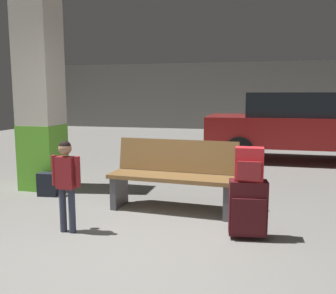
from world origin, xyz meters
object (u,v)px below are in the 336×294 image
structural_pillar (40,88)px  backpack_dark_floor (48,184)px  backpack_bright (249,165)px  suitcase (248,208)px  bench (173,176)px  parked_car_near (299,125)px  child (66,176)px

structural_pillar → backpack_dark_floor: structural_pillar is taller
structural_pillar → backpack_bright: (3.18, -1.38, -0.79)m
suitcase → backpack_bright: (-0.00, -0.00, 0.45)m
suitcase → backpack_dark_floor: size_ratio=1.78×
bench → parked_car_near: (1.95, 4.10, 0.36)m
structural_pillar → parked_car_near: size_ratio=0.77×
bench → parked_car_near: parked_car_near is taller
bench → backpack_bright: backpack_bright is taller
child → backpack_dark_floor: child is taller
structural_pillar → suitcase: 3.68m
suitcase → backpack_dark_floor: 3.03m
suitcase → parked_car_near: bearing=78.4°
suitcase → backpack_bright: 0.45m
structural_pillar → backpack_dark_floor: (0.32, -0.41, -1.40)m
parked_car_near → backpack_dark_floor: bearing=-134.8°
bench → child: (-0.93, -1.02, 0.17)m
parked_car_near → backpack_bright: bearing=-101.6°
backpack_bright → backpack_dark_floor: 3.09m
bench → backpack_dark_floor: 1.95m
child → parked_car_near: 5.88m
child → parked_car_near: bearing=60.7°
bench → parked_car_near: bearing=64.6°
parked_car_near → bench: bearing=-115.4°
suitcase → parked_car_near: 4.98m
backpack_bright → backpack_dark_floor: backpack_bright is taller
bench → suitcase: size_ratio=2.70×
structural_pillar → child: structural_pillar is taller
bench → child: 1.39m
backpack_bright → child: bearing=-171.8°
structural_pillar → backpack_bright: structural_pillar is taller
backpack_bright → parked_car_near: parked_car_near is taller
backpack_bright → backpack_dark_floor: (-2.87, 0.97, -0.60)m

